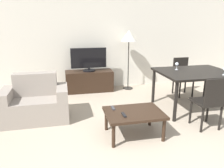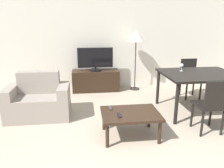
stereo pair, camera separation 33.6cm
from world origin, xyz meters
name	(u,v)px [view 2 (the right image)]	position (x,y,z in m)	size (l,w,h in m)	color
wall_back	(109,35)	(0.00, 4.01, 1.35)	(7.35, 0.06, 2.70)	silver
armchair	(39,101)	(-1.46, 2.26, 0.30)	(1.09, 0.62, 0.81)	gray
tv_stand	(96,80)	(-0.36, 3.71, 0.25)	(1.14, 0.46, 0.51)	black
tv	(95,59)	(-0.36, 3.71, 0.79)	(0.85, 0.30, 0.56)	black
coffee_table	(130,115)	(0.03, 1.36, 0.34)	(0.85, 0.63, 0.39)	black
dining_table	(200,77)	(1.49, 2.15, 0.68)	(1.36, 1.07, 0.75)	black
dining_chair_near	(211,104)	(1.26, 1.31, 0.49)	(0.40, 0.40, 0.86)	black
dining_chair_far	(190,76)	(1.73, 2.99, 0.49)	(0.40, 0.40, 0.86)	black
floor_lamp	(136,38)	(0.63, 3.68, 1.28)	(0.39, 0.39, 1.47)	black
remote_primary	(119,115)	(-0.15, 1.27, 0.40)	(0.04, 0.15, 0.02)	black
remote_secondary	(110,108)	(-0.25, 1.55, 0.40)	(0.04, 0.15, 0.02)	#38383D
wine_glass_left	(182,66)	(1.23, 2.37, 0.86)	(0.07, 0.07, 0.15)	silver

